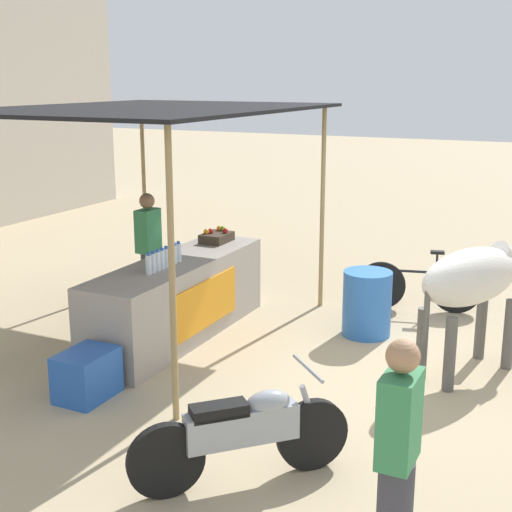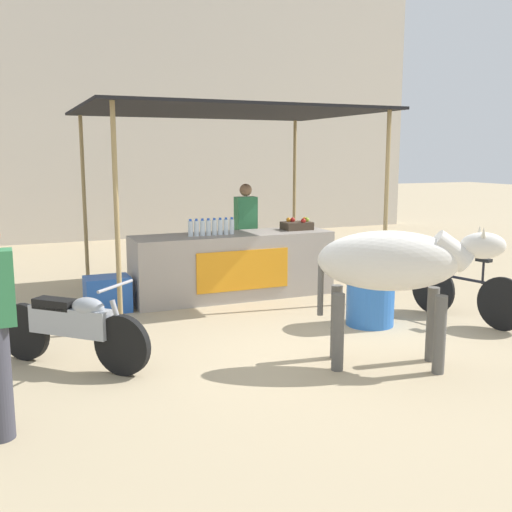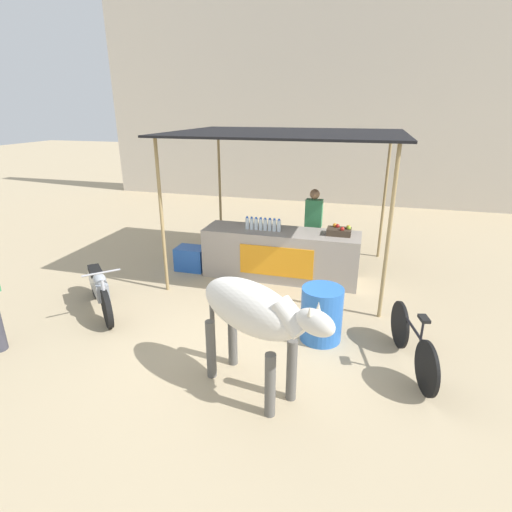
{
  "view_description": "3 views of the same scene",
  "coord_description": "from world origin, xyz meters",
  "px_view_note": "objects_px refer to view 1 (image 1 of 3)",
  "views": [
    {
      "loc": [
        -7.03,
        -2.24,
        3.09
      ],
      "look_at": [
        0.17,
        1.23,
        1.09
      ],
      "focal_mm": 50.0,
      "sensor_mm": 36.0,
      "label": 1
    },
    {
      "loc": [
        -3.13,
        -6.0,
        2.12
      ],
      "look_at": [
        -0.01,
        1.3,
        0.77
      ],
      "focal_mm": 42.0,
      "sensor_mm": 36.0,
      "label": 2
    },
    {
      "loc": [
        1.51,
        -4.98,
        3.19
      ],
      "look_at": [
        -0.25,
        1.31,
        0.74
      ],
      "focal_mm": 28.0,
      "sensor_mm": 36.0,
      "label": 3
    }
  ],
  "objects_px": {
    "cooler_box": "(87,375)",
    "motorcycle_parked": "(244,432)",
    "water_barrel": "(367,303)",
    "passerby_on_street": "(397,466)",
    "fruit_crate": "(217,237)",
    "bicycle_leaning": "(419,286)",
    "vendor_behind_counter": "(149,254)",
    "cow": "(475,280)",
    "stall_counter": "(178,299)"
  },
  "relations": [
    {
      "from": "fruit_crate",
      "to": "bicycle_leaning",
      "type": "height_order",
      "value": "fruit_crate"
    },
    {
      "from": "water_barrel",
      "to": "cow",
      "type": "height_order",
      "value": "cow"
    },
    {
      "from": "cooler_box",
      "to": "cow",
      "type": "distance_m",
      "value": 4.09
    },
    {
      "from": "cooler_box",
      "to": "motorcycle_parked",
      "type": "xyz_separation_m",
      "value": [
        -0.68,
        -2.08,
        0.19
      ]
    },
    {
      "from": "bicycle_leaning",
      "to": "cooler_box",
      "type": "bearing_deg",
      "value": 150.67
    },
    {
      "from": "water_barrel",
      "to": "cow",
      "type": "bearing_deg",
      "value": -115.26
    },
    {
      "from": "motorcycle_parked",
      "to": "bicycle_leaning",
      "type": "distance_m",
      "value": 4.81
    },
    {
      "from": "fruit_crate",
      "to": "passerby_on_street",
      "type": "distance_m",
      "value": 5.64
    },
    {
      "from": "cooler_box",
      "to": "stall_counter",
      "type": "bearing_deg",
      "value": 2.97
    },
    {
      "from": "water_barrel",
      "to": "cow",
      "type": "relative_size",
      "value": 0.46
    },
    {
      "from": "cooler_box",
      "to": "motorcycle_parked",
      "type": "height_order",
      "value": "motorcycle_parked"
    },
    {
      "from": "fruit_crate",
      "to": "cow",
      "type": "bearing_deg",
      "value": -101.0
    },
    {
      "from": "passerby_on_street",
      "to": "water_barrel",
      "type": "bearing_deg",
      "value": 19.13
    },
    {
      "from": "water_barrel",
      "to": "motorcycle_parked",
      "type": "xyz_separation_m",
      "value": [
        -3.6,
        -0.12,
        0.02
      ]
    },
    {
      "from": "cow",
      "to": "passerby_on_street",
      "type": "distance_m",
      "value": 3.67
    },
    {
      "from": "fruit_crate",
      "to": "cooler_box",
      "type": "relative_size",
      "value": 0.73
    },
    {
      "from": "bicycle_leaning",
      "to": "stall_counter",
      "type": "bearing_deg",
      "value": 133.05
    },
    {
      "from": "cooler_box",
      "to": "water_barrel",
      "type": "height_order",
      "value": "water_barrel"
    },
    {
      "from": "fruit_crate",
      "to": "cooler_box",
      "type": "xyz_separation_m",
      "value": [
        -2.96,
        -0.15,
        -0.79
      ]
    },
    {
      "from": "stall_counter",
      "to": "passerby_on_street",
      "type": "xyz_separation_m",
      "value": [
        -3.25,
        -3.55,
        0.37
      ]
    },
    {
      "from": "cow",
      "to": "motorcycle_parked",
      "type": "xyz_separation_m",
      "value": [
        -2.97,
        1.21,
        -0.6
      ]
    },
    {
      "from": "vendor_behind_counter",
      "to": "motorcycle_parked",
      "type": "bearing_deg",
      "value": -136.25
    },
    {
      "from": "fruit_crate",
      "to": "bicycle_leaning",
      "type": "xyz_separation_m",
      "value": [
        1.17,
        -2.47,
        -0.68
      ]
    },
    {
      "from": "vendor_behind_counter",
      "to": "water_barrel",
      "type": "bearing_deg",
      "value": -79.14
    },
    {
      "from": "cow",
      "to": "bicycle_leaning",
      "type": "distance_m",
      "value": 2.19
    },
    {
      "from": "motorcycle_parked",
      "to": "water_barrel",
      "type": "bearing_deg",
      "value": 1.98
    },
    {
      "from": "cow",
      "to": "bicycle_leaning",
      "type": "relative_size",
      "value": 1.1
    },
    {
      "from": "stall_counter",
      "to": "motorcycle_parked",
      "type": "distance_m",
      "value": 3.36
    },
    {
      "from": "fruit_crate",
      "to": "motorcycle_parked",
      "type": "height_order",
      "value": "fruit_crate"
    },
    {
      "from": "vendor_behind_counter",
      "to": "motorcycle_parked",
      "type": "height_order",
      "value": "vendor_behind_counter"
    },
    {
      "from": "fruit_crate",
      "to": "passerby_on_street",
      "type": "height_order",
      "value": "passerby_on_street"
    },
    {
      "from": "water_barrel",
      "to": "bicycle_leaning",
      "type": "relative_size",
      "value": 0.5
    },
    {
      "from": "water_barrel",
      "to": "motorcycle_parked",
      "type": "relative_size",
      "value": 0.6
    },
    {
      "from": "bicycle_leaning",
      "to": "passerby_on_street",
      "type": "relative_size",
      "value": 0.98
    },
    {
      "from": "cooler_box",
      "to": "cow",
      "type": "bearing_deg",
      "value": -55.2
    },
    {
      "from": "motorcycle_parked",
      "to": "passerby_on_street",
      "type": "height_order",
      "value": "passerby_on_street"
    },
    {
      "from": "motorcycle_parked",
      "to": "bicycle_leaning",
      "type": "xyz_separation_m",
      "value": [
        4.81,
        -0.24,
        -0.08
      ]
    },
    {
      "from": "water_barrel",
      "to": "passerby_on_street",
      "type": "xyz_separation_m",
      "value": [
        -4.3,
        -1.49,
        0.45
      ]
    },
    {
      "from": "vendor_behind_counter",
      "to": "cow",
      "type": "height_order",
      "value": "vendor_behind_counter"
    },
    {
      "from": "motorcycle_parked",
      "to": "bicycle_leaning",
      "type": "bearing_deg",
      "value": -2.82
    },
    {
      "from": "vendor_behind_counter",
      "to": "stall_counter",
      "type": "bearing_deg",
      "value": -124.22
    },
    {
      "from": "vendor_behind_counter",
      "to": "bicycle_leaning",
      "type": "distance_m",
      "value": 3.65
    },
    {
      "from": "water_barrel",
      "to": "bicycle_leaning",
      "type": "height_order",
      "value": "bicycle_leaning"
    },
    {
      "from": "motorcycle_parked",
      "to": "bicycle_leaning",
      "type": "relative_size",
      "value": 0.83
    },
    {
      "from": "passerby_on_street",
      "to": "stall_counter",
      "type": "bearing_deg",
      "value": 47.53
    },
    {
      "from": "water_barrel",
      "to": "bicycle_leaning",
      "type": "xyz_separation_m",
      "value": [
        1.21,
        -0.36,
        -0.06
      ]
    },
    {
      "from": "cow",
      "to": "bicycle_leaning",
      "type": "bearing_deg",
      "value": 27.98
    },
    {
      "from": "vendor_behind_counter",
      "to": "cooler_box",
      "type": "bearing_deg",
      "value": -160.37
    },
    {
      "from": "vendor_behind_counter",
      "to": "motorcycle_parked",
      "type": "distance_m",
      "value": 4.26
    },
    {
      "from": "cooler_box",
      "to": "cow",
      "type": "height_order",
      "value": "cow"
    }
  ]
}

